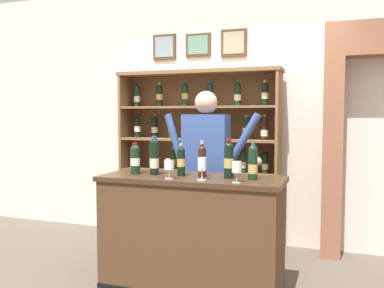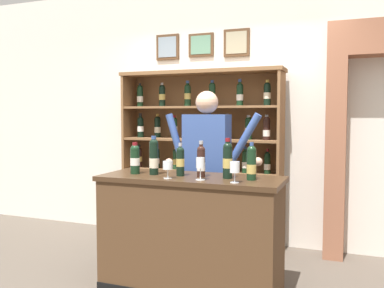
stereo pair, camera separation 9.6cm
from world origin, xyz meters
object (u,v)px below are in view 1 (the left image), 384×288
at_px(shopkeeper, 206,158).
at_px(tasting_bottle_bianco, 229,159).
at_px(tasting_bottle_riserva, 202,161).
at_px(wine_glass_left, 169,166).
at_px(tasting_bottle_super_tuscan, 253,163).
at_px(wine_glass_right, 202,164).
at_px(tasting_bottle_grappa, 154,156).
at_px(wine_glass_center, 237,168).
at_px(wine_shelf, 199,153).
at_px(tasting_counter, 192,234).
at_px(tasting_bottle_brunello, 135,158).
at_px(tasting_bottle_prosecco, 181,160).

relative_size(shopkeeper, tasting_bottle_bianco, 5.28).
xyz_separation_m(tasting_bottle_riserva, wine_glass_left, (-0.22, -0.17, -0.03)).
height_order(tasting_bottle_super_tuscan, wine_glass_right, tasting_bottle_super_tuscan).
xyz_separation_m(tasting_bottle_grappa, tasting_bottle_riserva, (0.42, 0.01, -0.02)).
bearing_deg(wine_glass_center, wine_shelf, 118.52).
bearing_deg(tasting_bottle_riserva, tasting_counter, 177.16).
bearing_deg(shopkeeper, tasting_counter, -83.93).
xyz_separation_m(tasting_bottle_grappa, tasting_bottle_bianco, (0.64, 0.02, -0.00)).
xyz_separation_m(tasting_bottle_riserva, wine_glass_right, (0.05, -0.15, -0.01)).
distance_m(tasting_bottle_brunello, wine_glass_left, 0.40).
relative_size(wine_shelf, wine_glass_left, 14.03).
bearing_deg(wine_glass_left, tasting_bottle_brunello, 158.82).
bearing_deg(wine_glass_right, wine_shelf, 109.76).
bearing_deg(wine_shelf, wine_glass_center, -61.48).
height_order(wine_shelf, tasting_bottle_bianco, wine_shelf).
bearing_deg(wine_glass_left, tasting_bottle_grappa, 141.80).
bearing_deg(tasting_bottle_super_tuscan, tasting_counter, 178.56).
distance_m(tasting_bottle_grappa, tasting_bottle_riserva, 0.42).
xyz_separation_m(wine_shelf, wine_glass_right, (0.52, -1.44, 0.05)).
xyz_separation_m(tasting_bottle_brunello, wine_glass_center, (0.92, -0.15, -0.02)).
distance_m(wine_shelf, tasting_bottle_brunello, 1.32).
xyz_separation_m(tasting_bottle_super_tuscan, wine_glass_left, (-0.63, -0.16, -0.04)).
bearing_deg(wine_glass_center, tasting_bottle_brunello, 170.50).
distance_m(tasting_counter, tasting_bottle_riserva, 0.62).
xyz_separation_m(tasting_bottle_riserva, tasting_bottle_super_tuscan, (0.42, -0.01, 0.00)).
xyz_separation_m(tasting_bottle_prosecco, wine_glass_center, (0.51, -0.17, -0.02)).
height_order(tasting_bottle_brunello, tasting_bottle_prosecco, tasting_bottle_prosecco).
distance_m(tasting_counter, tasting_bottle_grappa, 0.72).
bearing_deg(shopkeeper, wine_glass_left, -94.79).
height_order(shopkeeper, tasting_bottle_bianco, shopkeeper).
bearing_deg(tasting_bottle_grappa, tasting_bottle_bianco, 1.51).
height_order(tasting_counter, wine_glass_right, wine_glass_right).
height_order(tasting_counter, tasting_bottle_bianco, tasting_bottle_bianco).
distance_m(tasting_bottle_grappa, tasting_bottle_super_tuscan, 0.84).
xyz_separation_m(wine_shelf, tasting_bottle_bianco, (0.69, -1.28, 0.08)).
xyz_separation_m(tasting_bottle_grappa, tasting_bottle_prosecco, (0.24, 0.01, -0.03)).
relative_size(tasting_counter, tasting_bottle_prosecco, 5.49).
distance_m(tasting_bottle_prosecco, wine_glass_center, 0.54).
xyz_separation_m(shopkeeper, wine_glass_center, (0.48, -0.77, 0.02)).
distance_m(shopkeeper, wine_glass_center, 0.91).
bearing_deg(tasting_bottle_prosecco, wine_glass_center, -18.83).
bearing_deg(tasting_bottle_riserva, tasting_bottle_grappa, -178.14).
bearing_deg(shopkeeper, wine_shelf, 114.15).
bearing_deg(tasting_bottle_riserva, tasting_bottle_brunello, -177.37).
xyz_separation_m(wine_shelf, tasting_bottle_brunello, (-0.12, -1.31, 0.06)).
xyz_separation_m(tasting_bottle_bianco, wine_glass_right, (-0.17, -0.15, -0.03)).
xyz_separation_m(tasting_bottle_bianco, wine_glass_center, (0.11, -0.18, -0.04)).
bearing_deg(tasting_bottle_brunello, wine_shelf, 84.58).
height_order(tasting_bottle_prosecco, wine_glass_center, tasting_bottle_prosecco).
relative_size(wine_shelf, tasting_counter, 1.30).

